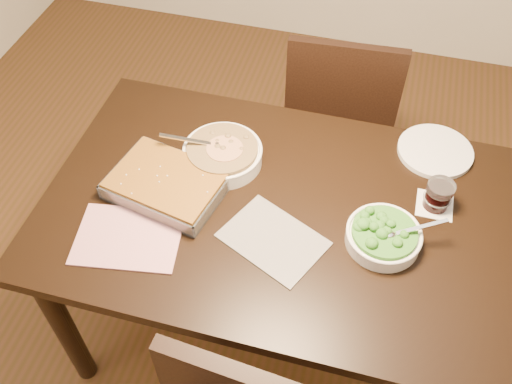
{
  "coord_description": "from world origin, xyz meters",
  "views": [
    {
      "loc": [
        0.23,
        -1.06,
        2.09
      ],
      "look_at": [
        -0.06,
        0.0,
        0.8
      ],
      "focal_mm": 40.0,
      "sensor_mm": 36.0,
      "label": 1
    }
  ],
  "objects_px": {
    "stew_bowl": "(223,154)",
    "broccoli_bowl": "(384,236)",
    "dinner_plate": "(435,151)",
    "chair_far": "(340,111)",
    "baking_dish": "(167,184)",
    "table": "(273,226)",
    "wine_tumbler": "(438,195)"
  },
  "relations": [
    {
      "from": "wine_tumbler",
      "to": "baking_dish",
      "type": "bearing_deg",
      "value": -169.16
    },
    {
      "from": "stew_bowl",
      "to": "chair_far",
      "type": "bearing_deg",
      "value": 63.63
    },
    {
      "from": "baking_dish",
      "to": "table",
      "type": "bearing_deg",
      "value": 15.16
    },
    {
      "from": "broccoli_bowl",
      "to": "dinner_plate",
      "type": "relative_size",
      "value": 0.98
    },
    {
      "from": "table",
      "to": "chair_far",
      "type": "xyz_separation_m",
      "value": [
        0.1,
        0.76,
        -0.14
      ]
    },
    {
      "from": "stew_bowl",
      "to": "broccoli_bowl",
      "type": "height_order",
      "value": "stew_bowl"
    },
    {
      "from": "table",
      "to": "broccoli_bowl",
      "type": "bearing_deg",
      "value": -7.54
    },
    {
      "from": "stew_bowl",
      "to": "broccoli_bowl",
      "type": "distance_m",
      "value": 0.57
    },
    {
      "from": "baking_dish",
      "to": "stew_bowl",
      "type": "bearing_deg",
      "value": 63.51
    },
    {
      "from": "stew_bowl",
      "to": "wine_tumbler",
      "type": "xyz_separation_m",
      "value": [
        0.67,
        -0.01,
        0.02
      ]
    },
    {
      "from": "dinner_plate",
      "to": "chair_far",
      "type": "height_order",
      "value": "chair_far"
    },
    {
      "from": "baking_dish",
      "to": "dinner_plate",
      "type": "bearing_deg",
      "value": 37.5
    },
    {
      "from": "baking_dish",
      "to": "wine_tumbler",
      "type": "height_order",
      "value": "wine_tumbler"
    },
    {
      "from": "stew_bowl",
      "to": "dinner_plate",
      "type": "xyz_separation_m",
      "value": [
        0.66,
        0.22,
        -0.03
      ]
    },
    {
      "from": "table",
      "to": "stew_bowl",
      "type": "xyz_separation_m",
      "value": [
        -0.21,
        0.14,
        0.13
      ]
    },
    {
      "from": "wine_tumbler",
      "to": "dinner_plate",
      "type": "height_order",
      "value": "wine_tumbler"
    },
    {
      "from": "broccoli_bowl",
      "to": "wine_tumbler",
      "type": "xyz_separation_m",
      "value": [
        0.14,
        0.18,
        0.02
      ]
    },
    {
      "from": "broccoli_bowl",
      "to": "dinner_plate",
      "type": "distance_m",
      "value": 0.42
    },
    {
      "from": "stew_bowl",
      "to": "chair_far",
      "type": "height_order",
      "value": "chair_far"
    },
    {
      "from": "broccoli_bowl",
      "to": "stew_bowl",
      "type": "bearing_deg",
      "value": 160.97
    },
    {
      "from": "dinner_plate",
      "to": "chair_far",
      "type": "distance_m",
      "value": 0.59
    },
    {
      "from": "table",
      "to": "stew_bowl",
      "type": "height_order",
      "value": "stew_bowl"
    },
    {
      "from": "table",
      "to": "chair_far",
      "type": "bearing_deg",
      "value": 82.61
    },
    {
      "from": "stew_bowl",
      "to": "baking_dish",
      "type": "relative_size",
      "value": 0.73
    },
    {
      "from": "dinner_plate",
      "to": "stew_bowl",
      "type": "bearing_deg",
      "value": -161.66
    },
    {
      "from": "wine_tumbler",
      "to": "chair_far",
      "type": "height_order",
      "value": "chair_far"
    },
    {
      "from": "stew_bowl",
      "to": "baking_dish",
      "type": "xyz_separation_m",
      "value": [
        -0.13,
        -0.16,
        -0.01
      ]
    },
    {
      "from": "table",
      "to": "dinner_plate",
      "type": "height_order",
      "value": "dinner_plate"
    },
    {
      "from": "stew_bowl",
      "to": "wine_tumbler",
      "type": "relative_size",
      "value": 3.04
    },
    {
      "from": "baking_dish",
      "to": "chair_far",
      "type": "bearing_deg",
      "value": 72.61
    },
    {
      "from": "wine_tumbler",
      "to": "dinner_plate",
      "type": "bearing_deg",
      "value": 93.66
    },
    {
      "from": "dinner_plate",
      "to": "broccoli_bowl",
      "type": "bearing_deg",
      "value": -106.91
    }
  ]
}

